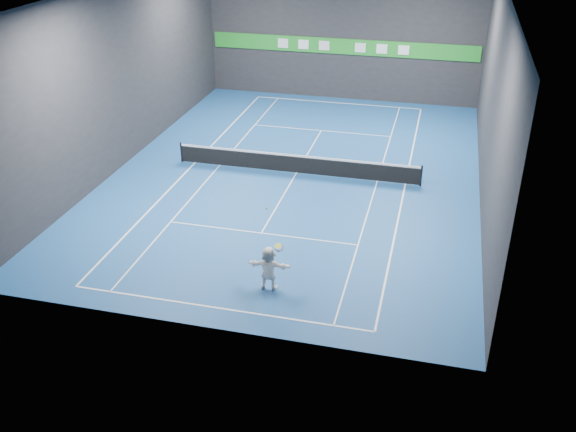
% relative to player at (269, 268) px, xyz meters
% --- Properties ---
extents(ground, '(26.00, 26.00, 0.00)m').
position_rel_player_xyz_m(ground, '(-1.41, 10.27, -0.85)').
color(ground, navy).
rests_on(ground, ground).
extents(wall_back, '(18.00, 0.10, 9.00)m').
position_rel_player_xyz_m(wall_back, '(-1.41, 23.27, 3.65)').
color(wall_back, '#232326').
rests_on(wall_back, ground).
extents(wall_front, '(18.00, 0.10, 9.00)m').
position_rel_player_xyz_m(wall_front, '(-1.41, -2.73, 3.65)').
color(wall_front, '#232326').
rests_on(wall_front, ground).
extents(wall_left, '(0.10, 26.00, 9.00)m').
position_rel_player_xyz_m(wall_left, '(-10.41, 10.27, 3.65)').
color(wall_left, '#232326').
rests_on(wall_left, ground).
extents(wall_right, '(0.10, 26.00, 9.00)m').
position_rel_player_xyz_m(wall_right, '(7.59, 10.27, 3.65)').
color(wall_right, '#232326').
rests_on(wall_right, ground).
extents(baseline_near, '(10.98, 0.08, 0.01)m').
position_rel_player_xyz_m(baseline_near, '(-1.41, -1.62, -0.85)').
color(baseline_near, white).
rests_on(baseline_near, ground).
extents(baseline_far, '(10.98, 0.08, 0.01)m').
position_rel_player_xyz_m(baseline_far, '(-1.41, 22.16, -0.85)').
color(baseline_far, white).
rests_on(baseline_far, ground).
extents(sideline_doubles_left, '(0.08, 23.78, 0.01)m').
position_rel_player_xyz_m(sideline_doubles_left, '(-6.90, 10.27, -0.85)').
color(sideline_doubles_left, white).
rests_on(sideline_doubles_left, ground).
extents(sideline_doubles_right, '(0.08, 23.78, 0.01)m').
position_rel_player_xyz_m(sideline_doubles_right, '(4.08, 10.27, -0.85)').
color(sideline_doubles_right, white).
rests_on(sideline_doubles_right, ground).
extents(sideline_singles_left, '(0.06, 23.78, 0.01)m').
position_rel_player_xyz_m(sideline_singles_left, '(-5.52, 10.27, -0.85)').
color(sideline_singles_left, white).
rests_on(sideline_singles_left, ground).
extents(sideline_singles_right, '(0.06, 23.78, 0.01)m').
position_rel_player_xyz_m(sideline_singles_right, '(2.70, 10.27, -0.85)').
color(sideline_singles_right, white).
rests_on(sideline_singles_right, ground).
extents(service_line_near, '(8.23, 0.06, 0.01)m').
position_rel_player_xyz_m(service_line_near, '(-1.41, 3.87, -0.85)').
color(service_line_near, white).
rests_on(service_line_near, ground).
extents(service_line_far, '(8.23, 0.06, 0.01)m').
position_rel_player_xyz_m(service_line_far, '(-1.41, 16.67, -0.85)').
color(service_line_far, white).
rests_on(service_line_far, ground).
extents(center_service_line, '(0.06, 12.80, 0.01)m').
position_rel_player_xyz_m(center_service_line, '(-1.41, 10.27, -0.85)').
color(center_service_line, white).
rests_on(center_service_line, ground).
extents(player, '(1.60, 0.57, 1.71)m').
position_rel_player_xyz_m(player, '(0.00, 0.00, 0.00)').
color(player, white).
rests_on(player, ground).
extents(tennis_ball, '(0.07, 0.07, 0.07)m').
position_rel_player_xyz_m(tennis_ball, '(-0.09, 0.21, 2.32)').
color(tennis_ball, '#E2F729').
rests_on(tennis_ball, player).
extents(tennis_net, '(12.50, 0.10, 1.07)m').
position_rel_player_xyz_m(tennis_net, '(-1.41, 10.27, -0.31)').
color(tennis_net, black).
rests_on(tennis_net, ground).
extents(sponsor_banner, '(17.64, 0.11, 1.00)m').
position_rel_player_xyz_m(sponsor_banner, '(-1.41, 23.20, 2.65)').
color(sponsor_banner, '#209227').
rests_on(sponsor_banner, wall_back).
extents(tennis_racket, '(0.45, 0.38, 0.57)m').
position_rel_player_xyz_m(tennis_racket, '(0.37, 0.05, 0.84)').
color(tennis_racket, '#B6131C').
rests_on(tennis_racket, player).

